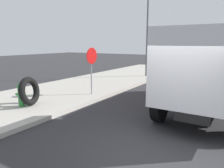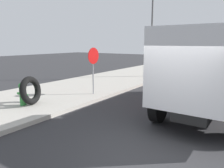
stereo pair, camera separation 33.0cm
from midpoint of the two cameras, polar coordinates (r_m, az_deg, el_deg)
name	(u,v)px [view 1 (the left image)]	position (r m, az deg, el deg)	size (l,w,h in m)	color
ground_plane	(161,155)	(5.41, 11.04, -17.90)	(80.00, 80.00, 0.00)	#2D2D30
sidewalk_curb	(0,108)	(9.61, -28.17, -5.62)	(36.00, 5.00, 0.15)	#ADA89E
fire_hydrant	(21,94)	(9.12, -23.68, -2.43)	(0.26, 0.59, 0.91)	#2D8438
loose_tire	(29,91)	(9.09, -21.81, -1.75)	(1.13, 1.13, 0.25)	black
stop_sign	(92,62)	(10.28, -6.30, 5.71)	(0.76, 0.08, 2.20)	gray
dump_truck_red	(213,69)	(8.87, 23.91, 3.61)	(7.02, 2.84, 3.00)	red
dump_truck_gray	(221,52)	(27.12, 26.29, 7.64)	(7.11, 3.08, 3.00)	slate
street_light_pole	(147,28)	(16.19, 8.66, 14.32)	(0.12, 0.12, 6.92)	#595B5E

